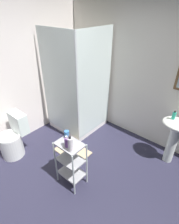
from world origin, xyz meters
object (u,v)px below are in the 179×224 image
Objects in this scene: rinse_cup at (67,134)px; bath_mat at (73,151)px; shower_stall at (78,109)px; hand_soap_bottle at (174,115)px; lotion_bottle_white at (70,144)px; conditioner_bottle_purple at (67,142)px; storage_cart at (71,160)px; pedestal_sink at (175,133)px; toilet at (13,139)px.

bath_mat is at bearing 130.65° from rinse_cup.
shower_stall is 1.78m from hand_soap_bottle.
hand_soap_bottle is 1.62m from lotion_bottle_white.
hand_soap_bottle reaches higher than conditioner_bottle_purple.
hand_soap_bottle is at bearing 35.85° from bath_mat.
storage_cart is 5.56× the size of hand_soap_bottle.
shower_stall reaches higher than bath_mat.
conditioner_bottle_purple is 0.18m from rinse_cup.
storage_cart reaches higher than bath_mat.
pedestal_sink is 1.35× the size of bath_mat.
hand_soap_bottle is at bearing 63.08° from lotion_bottle_white.
pedestal_sink is 1.07× the size of toilet.
shower_stall reaches higher than lotion_bottle_white.
lotion_bottle_white reaches higher than bath_mat.
rinse_cup is (1.06, 0.30, 0.48)m from toilet.
storage_cart is at bearing 102.82° from conditioner_bottle_purple.
hand_soap_bottle is at bearing 58.50° from storage_cart.
toilet is at bearing -164.00° from rinse_cup.
shower_stall is 11.95× the size of conditioner_bottle_purple.
conditioner_bottle_purple is at bearing -77.18° from storage_cart.
shower_stall is at bearing 125.25° from bath_mat.
rinse_cup is 0.18× the size of bath_mat.
rinse_cup is at bearing 151.15° from storage_cart.
rinse_cup is at bearing -128.77° from pedestal_sink.
hand_soap_bottle reaches higher than pedestal_sink.
pedestal_sink is 1.75m from bath_mat.
toilet is at bearing -171.37° from conditioner_bottle_purple.
rinse_cup is at bearing 147.28° from lotion_bottle_white.
toilet is at bearing -141.51° from hand_soap_bottle.
conditioner_bottle_purple reaches higher than rinse_cup.
hand_soap_bottle is at bearing 53.62° from rinse_cup.
bath_mat is at bearing -54.75° from shower_stall.
shower_stall reaches higher than toilet.
shower_stall reaches higher than storage_cart.
shower_stall is 2.63× the size of toilet.
lotion_bottle_white is (0.10, -0.08, 0.41)m from storage_cart.
storage_cart is at bearing -121.50° from hand_soap_bottle.
hand_soap_bottle reaches higher than bath_mat.
shower_stall is 1.36m from storage_cart.
storage_cart is 0.76m from bath_mat.
conditioner_bottle_purple is at bearing -51.33° from shower_stall.
lotion_bottle_white is at bearing -43.54° from bath_mat.
conditioner_bottle_purple is at bearing -47.55° from bath_mat.
toilet is 5.71× the size of hand_soap_bottle.
toilet reaches higher than storage_cart.
hand_soap_bottle reaches higher than toilet.
rinse_cup is (-0.96, -1.30, -0.07)m from hand_soap_bottle.
pedestal_sink is 1.71m from conditioner_bottle_purple.
lotion_bottle_white is (-0.73, -1.44, -0.02)m from hand_soap_bottle.
hand_soap_bottle is (-0.09, -0.00, 0.29)m from pedestal_sink.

